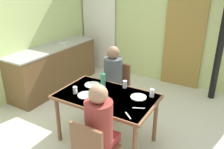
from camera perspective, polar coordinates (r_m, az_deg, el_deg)
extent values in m
plane|color=beige|center=(3.64, -4.80, -14.39)|extent=(6.49, 6.49, 0.00)
cube|color=#BECE83|center=(5.19, 10.99, 13.92)|extent=(4.12, 0.10, 2.86)
cube|color=#BBD285|center=(4.78, -20.98, 12.12)|extent=(0.10, 3.75, 2.86)
cube|color=olive|center=(5.03, 17.18, 8.03)|extent=(0.80, 0.05, 2.00)
cylinder|color=black|center=(4.57, 25.87, 10.94)|extent=(0.12, 0.12, 2.86)
cube|color=white|center=(5.77, -3.27, 12.84)|extent=(0.90, 0.03, 2.40)
cube|color=brown|center=(5.03, -13.90, 1.63)|extent=(0.60, 2.08, 0.87)
cube|color=#9E9E99|center=(4.89, -14.39, 6.54)|extent=(0.61, 2.12, 0.03)
cylinder|color=#B7B7BC|center=(5.10, -12.00, 7.66)|extent=(0.21, 0.21, 0.01)
cube|color=brown|center=(3.13, -1.39, -5.49)|extent=(1.33, 0.81, 0.04)
cube|color=#E1AB66|center=(3.12, -1.39, -5.18)|extent=(1.27, 0.78, 0.00)
cylinder|color=brown|center=(3.41, -13.07, -10.73)|extent=(0.06, 0.06, 0.69)
cylinder|color=brown|center=(2.86, 5.63, -17.62)|extent=(0.06, 0.06, 0.69)
cylinder|color=brown|center=(3.84, -6.28, -6.11)|extent=(0.06, 0.06, 0.69)
cylinder|color=brown|center=(3.37, 10.57, -10.96)|extent=(0.06, 0.06, 0.69)
cube|color=brown|center=(2.42, -6.29, -16.71)|extent=(0.38, 0.04, 0.42)
cube|color=brown|center=(3.89, 0.63, -3.84)|extent=(0.40, 0.40, 0.04)
cube|color=brown|center=(3.95, 1.93, -0.10)|extent=(0.38, 0.04, 0.42)
cylinder|color=brown|center=(3.81, 1.58, -8.70)|extent=(0.04, 0.04, 0.41)
cylinder|color=brown|center=(3.96, -2.77, -7.40)|extent=(0.04, 0.04, 0.41)
cylinder|color=brown|center=(4.07, 3.90, -6.52)|extent=(0.04, 0.04, 0.41)
cylinder|color=brown|center=(4.21, -0.26, -5.40)|extent=(0.04, 0.04, 0.41)
cube|color=maroon|center=(2.73, -1.81, -15.30)|extent=(0.30, 0.22, 0.12)
cylinder|color=maroon|center=(2.50, -3.24, -11.94)|extent=(0.30, 0.30, 0.52)
sphere|color=#A87A5B|center=(2.32, -3.43, -4.82)|extent=(0.20, 0.20, 0.20)
cube|color=#455A4D|center=(3.74, -0.58, -3.96)|extent=(0.30, 0.22, 0.12)
cylinder|color=#4C5156|center=(3.72, 0.27, 0.27)|extent=(0.30, 0.30, 0.52)
sphere|color=#846047|center=(3.60, 0.28, 5.43)|extent=(0.20, 0.20, 0.20)
cylinder|color=#398B64|center=(3.16, -2.23, -2.10)|extent=(0.07, 0.07, 0.27)
cone|color=#43856D|center=(3.10, -2.27, 0.45)|extent=(0.05, 0.05, 0.04)
cylinder|color=white|center=(3.08, 6.52, -5.54)|extent=(0.21, 0.21, 0.01)
cylinder|color=white|center=(3.41, -4.82, -2.54)|extent=(0.23, 0.23, 0.01)
cylinder|color=white|center=(3.13, -6.39, -5.07)|extent=(0.23, 0.23, 0.01)
cylinder|color=silver|center=(2.98, -2.07, -6.45)|extent=(0.21, 0.21, 0.01)
cylinder|color=silver|center=(3.31, 3.15, -2.40)|extent=(0.06, 0.06, 0.11)
cylinder|color=silver|center=(3.11, 9.79, -4.50)|extent=(0.06, 0.06, 0.11)
cylinder|color=silver|center=(3.19, -9.04, -3.81)|extent=(0.06, 0.06, 0.10)
cube|color=silver|center=(2.85, 6.55, -8.19)|extent=(0.14, 0.08, 0.00)
cube|color=silver|center=(2.70, 3.96, -10.00)|extent=(0.12, 0.11, 0.00)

